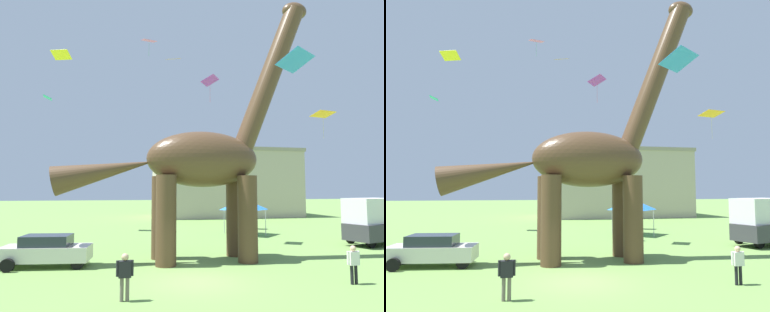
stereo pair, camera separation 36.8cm
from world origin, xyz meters
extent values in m
plane|color=#6B9347|center=(0.00, 0.00, 0.00)|extent=(240.00, 240.00, 0.00)
cylinder|color=#513823|center=(3.54, 5.34, 2.27)|extent=(1.05, 1.05, 4.54)
cylinder|color=#513823|center=(3.54, 3.33, 2.27)|extent=(1.05, 1.05, 4.54)
cylinder|color=#513823|center=(-0.81, 5.34, 2.27)|extent=(1.05, 1.05, 4.54)
cylinder|color=#513823|center=(-0.81, 3.33, 2.27)|extent=(1.05, 1.05, 4.54)
ellipsoid|color=#513823|center=(1.36, 4.34, 5.46)|extent=(6.21, 2.68, 3.06)
cylinder|color=#513823|center=(5.40, 4.34, 10.36)|extent=(4.47, 1.15, 8.85)
ellipsoid|color=#513823|center=(7.10, 4.34, 14.57)|extent=(1.53, 0.96, 1.05)
cone|color=#513823|center=(-3.85, 4.34, 4.76)|extent=(5.46, 1.53, 2.59)
cube|color=silver|center=(-6.60, 4.36, 0.67)|extent=(4.40, 2.31, 0.72)
cube|color=#232B35|center=(-6.60, 4.36, 1.29)|extent=(2.45, 1.85, 0.52)
cylinder|color=black|center=(-5.05, 5.25, 0.31)|extent=(0.64, 0.30, 0.62)
cylinder|color=black|center=(-5.05, 3.47, 0.31)|extent=(0.64, 0.30, 0.62)
cylinder|color=black|center=(-8.15, 5.25, 0.31)|extent=(0.64, 0.30, 0.62)
cylinder|color=black|center=(-8.15, 3.47, 0.31)|extent=(0.64, 0.30, 0.62)
cube|color=#38383D|center=(14.81, 7.20, 0.95)|extent=(5.97, 3.62, 1.10)
cube|color=silver|center=(14.03, 7.20, 2.35)|extent=(4.01, 2.96, 1.70)
cylinder|color=black|center=(13.13, 8.25, 0.40)|extent=(0.84, 0.48, 0.80)
cylinder|color=black|center=(13.13, 6.15, 0.40)|extent=(0.84, 0.48, 0.80)
cylinder|color=#6B6056|center=(-3.11, -2.10, 0.40)|extent=(0.13, 0.13, 0.79)
cylinder|color=#6B6056|center=(-2.91, -2.10, 0.40)|extent=(0.13, 0.13, 0.79)
cube|color=black|center=(-3.01, -2.10, 1.07)|extent=(0.43, 0.26, 0.56)
sphere|color=tan|center=(-3.01, -2.10, 1.48)|extent=(0.25, 0.25, 0.25)
cylinder|color=black|center=(-3.26, -2.10, 1.10)|extent=(0.11, 0.11, 0.53)
cylinder|color=black|center=(-2.76, -2.10, 1.10)|extent=(0.11, 0.11, 0.53)
cylinder|color=black|center=(6.01, -1.78, 0.38)|extent=(0.13, 0.13, 0.76)
cylinder|color=black|center=(6.20, -1.78, 0.38)|extent=(0.13, 0.13, 0.76)
cube|color=silver|center=(6.11, -1.78, 1.03)|extent=(0.41, 0.25, 0.54)
sphere|color=tan|center=(6.11, -1.78, 1.42)|extent=(0.24, 0.24, 0.24)
cylinder|color=silver|center=(5.87, -1.78, 1.06)|extent=(0.10, 0.10, 0.51)
cylinder|color=silver|center=(6.34, -1.78, 1.06)|extent=(0.10, 0.10, 0.51)
cylinder|color=#B2B2B7|center=(8.83, 15.85, 1.05)|extent=(0.06, 0.06, 2.10)
cylinder|color=#B2B2B7|center=(8.83, 13.15, 1.05)|extent=(0.06, 0.06, 2.10)
cylinder|color=#B2B2B7|center=(6.13, 15.85, 1.05)|extent=(0.06, 0.06, 2.10)
cylinder|color=#B2B2B7|center=(6.13, 13.15, 1.05)|extent=(0.06, 0.06, 2.10)
pyramid|color=#287AE5|center=(7.48, 14.50, 2.55)|extent=(3.15, 3.15, 0.90)
cube|color=yellow|center=(-8.52, 20.79, 16.68)|extent=(2.00, 1.67, 0.59)
cube|color=orange|center=(13.11, 11.16, 9.90)|extent=(1.97, 1.62, 0.31)
cylinder|color=yellow|center=(13.11, 11.16, 8.77)|extent=(0.01, 0.01, 1.74)
cube|color=#287AE5|center=(3.79, -1.74, 9.11)|extent=(1.85, 1.73, 0.53)
cube|color=purple|center=(3.34, 10.06, 11.73)|extent=(1.62, 1.74, 0.48)
cylinder|color=red|center=(3.34, 10.06, 10.80)|extent=(0.01, 0.01, 1.43)
cube|color=orange|center=(2.20, 19.74, 16.73)|extent=(1.66, 1.46, 0.36)
cube|color=pink|center=(-0.93, 12.21, 15.25)|extent=(1.24, 1.04, 0.20)
cylinder|color=green|center=(-0.93, 12.21, 14.54)|extent=(0.01, 0.01, 1.08)
cube|color=#19B2B7|center=(-7.04, 5.67, 8.80)|extent=(0.50, 0.66, 0.19)
cube|color=#B7A893|center=(12.46, 35.90, 4.52)|extent=(19.91, 10.28, 9.05)
cube|color=gray|center=(12.46, 35.90, 9.30)|extent=(20.30, 10.49, 0.50)
camera|label=1|loc=(-3.49, -15.17, 3.79)|focal=34.30mm
camera|label=2|loc=(-3.13, -15.25, 3.79)|focal=34.30mm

